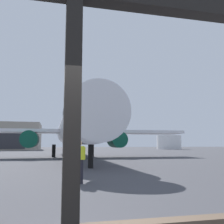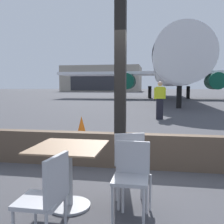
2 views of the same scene
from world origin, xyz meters
TOP-DOWN VIEW (x-y plane):
  - ground_plane at (0.00, 40.00)m, footprint 220.00×220.00m
  - window_frame at (0.00, 0.00)m, footprint 7.95×0.24m
  - dining_table at (-0.40, -1.73)m, footprint 0.86×0.86m
  - cafe_chair_window_left at (0.38, -1.82)m, footprint 0.41×0.41m
  - cafe_chair_window_right at (-0.32, -2.57)m, footprint 0.43×0.43m
  - cafe_chair_aisle_left at (0.35, -1.48)m, footprint 0.49×0.49m
  - airplane at (2.21, 26.16)m, footprint 27.54×31.90m
  - ground_crew_worker at (0.81, 7.39)m, footprint 0.53×0.28m
  - traffic_cone at (-1.53, 2.68)m, footprint 0.36×0.36m
  - distant_hangar at (-15.66, 74.13)m, footprint 23.01×13.74m

SIDE VIEW (x-z plane):
  - ground_plane at x=0.00m, z-range 0.00..0.00m
  - traffic_cone at x=-1.53m, z-range -0.02..0.61m
  - dining_table at x=-0.40m, z-range 0.09..0.87m
  - cafe_chair_window_left at x=0.38m, z-range 0.09..0.96m
  - cafe_chair_window_right at x=-0.32m, z-range 0.08..0.97m
  - cafe_chair_aisle_left at x=0.35m, z-range 0.08..0.98m
  - ground_crew_worker at x=0.81m, z-range 0.03..1.77m
  - window_frame at x=0.00m, z-range -0.52..3.10m
  - airplane at x=2.21m, z-range -1.73..8.56m
  - distant_hangar at x=-15.66m, z-range 0.00..7.58m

